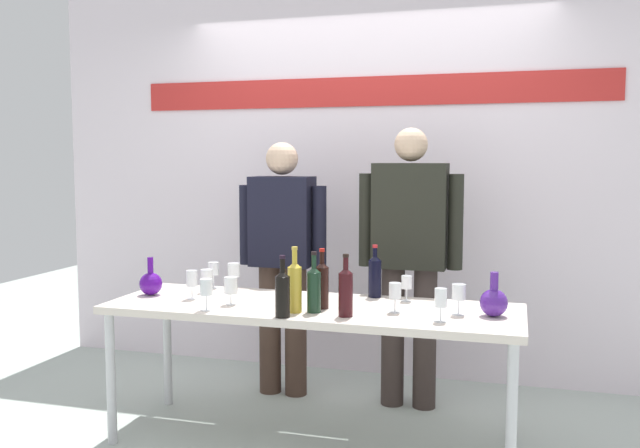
{
  "coord_description": "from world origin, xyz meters",
  "views": [
    {
      "loc": [
        1.02,
        -3.36,
        1.51
      ],
      "look_at": [
        0.0,
        0.15,
        1.16
      ],
      "focal_mm": 38.19,
      "sensor_mm": 36.0,
      "label": 1
    }
  ],
  "objects_px": {
    "decanter_blue_left": "(151,283)",
    "presenter_left": "(282,253)",
    "wine_bottle_2": "(295,285)",
    "wine_glass_left_5": "(213,269)",
    "display_table": "(312,316)",
    "wine_bottle_4": "(322,283)",
    "wine_bottle_3": "(314,288)",
    "wine_bottle_1": "(283,292)",
    "wine_glass_left_1": "(231,286)",
    "wine_glass_left_3": "(234,270)",
    "wine_glass_right_3": "(441,299)",
    "wine_glass_right_0": "(395,292)",
    "wine_glass_left_2": "(192,279)",
    "presenter_right": "(410,248)",
    "wine_bottle_5": "(375,275)",
    "wine_glass_left_0": "(207,276)",
    "decanter_blue_right": "(494,302)",
    "wine_glass_right_1": "(459,293)",
    "wine_bottle_0": "(346,290)",
    "wine_glass_left_4": "(206,288)",
    "wine_glass_right_2": "(407,283)"
  },
  "relations": [
    {
      "from": "wine_glass_left_4",
      "to": "wine_glass_right_2",
      "type": "height_order",
      "value": "wine_glass_left_4"
    },
    {
      "from": "presenter_right",
      "to": "wine_glass_left_5",
      "type": "distance_m",
      "value": 1.18
    },
    {
      "from": "decanter_blue_left",
      "to": "wine_glass_left_1",
      "type": "height_order",
      "value": "decanter_blue_left"
    },
    {
      "from": "wine_bottle_5",
      "to": "wine_glass_left_3",
      "type": "xyz_separation_m",
      "value": [
        -0.82,
        -0.05,
        -0.01
      ]
    },
    {
      "from": "wine_glass_right_0",
      "to": "wine_glass_left_2",
      "type": "bearing_deg",
      "value": 179.18
    },
    {
      "from": "wine_glass_left_2",
      "to": "wine_glass_left_3",
      "type": "height_order",
      "value": "wine_glass_left_3"
    },
    {
      "from": "display_table",
      "to": "wine_bottle_4",
      "type": "bearing_deg",
      "value": -38.92
    },
    {
      "from": "wine_glass_left_1",
      "to": "wine_glass_right_0",
      "type": "xyz_separation_m",
      "value": [
        0.86,
        0.06,
        0.0
      ]
    },
    {
      "from": "wine_glass_left_3",
      "to": "wine_glass_right_3",
      "type": "height_order",
      "value": "wine_glass_left_3"
    },
    {
      "from": "wine_bottle_5",
      "to": "wine_glass_left_1",
      "type": "xyz_separation_m",
      "value": [
        -0.69,
        -0.41,
        -0.02
      ]
    },
    {
      "from": "wine_bottle_4",
      "to": "wine_glass_right_2",
      "type": "height_order",
      "value": "wine_bottle_4"
    },
    {
      "from": "wine_bottle_2",
      "to": "wine_bottle_3",
      "type": "bearing_deg",
      "value": 14.52
    },
    {
      "from": "presenter_right",
      "to": "wine_bottle_3",
      "type": "distance_m",
      "value": 0.92
    },
    {
      "from": "wine_bottle_4",
      "to": "wine_bottle_5",
      "type": "xyz_separation_m",
      "value": [
        0.2,
        0.36,
        -0.0
      ]
    },
    {
      "from": "decanter_blue_right",
      "to": "wine_glass_left_4",
      "type": "distance_m",
      "value": 1.43
    },
    {
      "from": "wine_bottle_1",
      "to": "wine_glass_left_3",
      "type": "relative_size",
      "value": 1.87
    },
    {
      "from": "presenter_right",
      "to": "wine_glass_right_0",
      "type": "height_order",
      "value": "presenter_right"
    },
    {
      "from": "wine_bottle_3",
      "to": "wine_bottle_4",
      "type": "xyz_separation_m",
      "value": [
        0.01,
        0.1,
        0.0
      ]
    },
    {
      "from": "wine_bottle_0",
      "to": "wine_glass_right_2",
      "type": "distance_m",
      "value": 0.5
    },
    {
      "from": "wine_glass_left_0",
      "to": "decanter_blue_right",
      "type": "bearing_deg",
      "value": -5.57
    },
    {
      "from": "wine_glass_right_1",
      "to": "wine_bottle_0",
      "type": "bearing_deg",
      "value": -160.78
    },
    {
      "from": "presenter_left",
      "to": "wine_bottle_4",
      "type": "bearing_deg",
      "value": -57.49
    },
    {
      "from": "wine_bottle_5",
      "to": "wine_glass_right_0",
      "type": "distance_m",
      "value": 0.39
    },
    {
      "from": "wine_glass_left_1",
      "to": "wine_glass_right_3",
      "type": "distance_m",
      "value": 1.1
    },
    {
      "from": "wine_bottle_1",
      "to": "wine_glass_left_3",
      "type": "xyz_separation_m",
      "value": [
        -0.49,
        0.55,
        -0.0
      ]
    },
    {
      "from": "decanter_blue_left",
      "to": "presenter_left",
      "type": "xyz_separation_m",
      "value": [
        0.54,
        0.69,
        0.1
      ]
    },
    {
      "from": "presenter_left",
      "to": "wine_glass_left_3",
      "type": "xyz_separation_m",
      "value": [
        -0.14,
        -0.44,
        -0.05
      ]
    },
    {
      "from": "wine_bottle_3",
      "to": "wine_bottle_4",
      "type": "relative_size",
      "value": 0.99
    },
    {
      "from": "wine_bottle_0",
      "to": "wine_bottle_5",
      "type": "relative_size",
      "value": 1.05
    },
    {
      "from": "decanter_blue_left",
      "to": "wine_glass_left_1",
      "type": "distance_m",
      "value": 0.55
    },
    {
      "from": "wine_glass_left_4",
      "to": "wine_bottle_1",
      "type": "bearing_deg",
      "value": -4.47
    },
    {
      "from": "wine_bottle_5",
      "to": "wine_bottle_3",
      "type": "bearing_deg",
      "value": -115.37
    },
    {
      "from": "presenter_left",
      "to": "wine_bottle_2",
      "type": "relative_size",
      "value": 4.9
    },
    {
      "from": "wine_glass_left_3",
      "to": "wine_glass_right_1",
      "type": "bearing_deg",
      "value": -11.5
    },
    {
      "from": "presenter_left",
      "to": "wine_glass_left_4",
      "type": "height_order",
      "value": "presenter_left"
    },
    {
      "from": "presenter_right",
      "to": "wine_glass_left_2",
      "type": "xyz_separation_m",
      "value": [
        -1.08,
        -0.72,
        -0.12
      ]
    },
    {
      "from": "presenter_right",
      "to": "wine_glass_left_1",
      "type": "distance_m",
      "value": 1.15
    },
    {
      "from": "display_table",
      "to": "wine_bottle_0",
      "type": "bearing_deg",
      "value": -40.73
    },
    {
      "from": "presenter_right",
      "to": "decanter_blue_right",
      "type": "bearing_deg",
      "value": -53.25
    },
    {
      "from": "wine_bottle_3",
      "to": "wine_glass_left_2",
      "type": "bearing_deg",
      "value": 170.34
    },
    {
      "from": "presenter_left",
      "to": "wine_bottle_5",
      "type": "height_order",
      "value": "presenter_left"
    },
    {
      "from": "wine_bottle_1",
      "to": "wine_glass_left_1",
      "type": "relative_size",
      "value": 2.06
    },
    {
      "from": "wine_bottle_3",
      "to": "display_table",
      "type": "bearing_deg",
      "value": 110.23
    },
    {
      "from": "wine_glass_left_2",
      "to": "wine_glass_right_1",
      "type": "relative_size",
      "value": 1.03
    },
    {
      "from": "wine_glass_left_1",
      "to": "wine_glass_right_0",
      "type": "distance_m",
      "value": 0.86
    },
    {
      "from": "wine_bottle_3",
      "to": "wine_glass_right_1",
      "type": "distance_m",
      "value": 0.71
    },
    {
      "from": "wine_glass_right_3",
      "to": "presenter_right",
      "type": "bearing_deg",
      "value": 107.87
    },
    {
      "from": "wine_glass_left_5",
      "to": "wine_glass_right_2",
      "type": "bearing_deg",
      "value": -2.64
    },
    {
      "from": "wine_bottle_2",
      "to": "wine_glass_left_5",
      "type": "bearing_deg",
      "value": 144.54
    },
    {
      "from": "wine_bottle_1",
      "to": "wine_bottle_2",
      "type": "xyz_separation_m",
      "value": [
        0.02,
        0.12,
        0.01
      ]
    }
  ]
}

